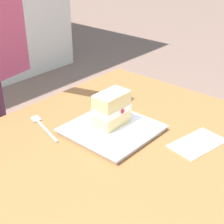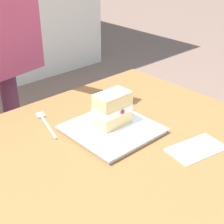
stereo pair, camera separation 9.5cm
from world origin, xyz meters
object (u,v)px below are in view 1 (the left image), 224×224
Objects in this scene: patio_table at (110,216)px; cake_slice at (112,109)px; dessert_plate at (112,130)px; paper_napkin at (197,143)px; dessert_fork at (43,127)px.

patio_table is 11.25× the size of cake_slice.
dessert_plate is 1.39× the size of paper_napkin.
dessert_plate is 1.40× the size of dessert_fork.
paper_napkin is (-0.22, 0.39, -0.00)m from dessert_fork.
dessert_plate reaches higher than paper_napkin.
patio_table is at bearing 39.61° from dessert_plate.
paper_napkin is at bearing 112.14° from cake_slice.
patio_table is at bearing -15.00° from paper_napkin.
dessert_plate is at bearing 43.78° from cake_slice.
dessert_plate is 2.24× the size of cake_slice.
patio_table is 7.02× the size of dessert_fork.
paper_napkin is (-0.09, 0.23, -0.06)m from cake_slice.
patio_table is at bearing 79.84° from dessert_fork.
paper_napkin is at bearing 165.00° from patio_table.
dessert_plate is 0.24m from paper_napkin.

